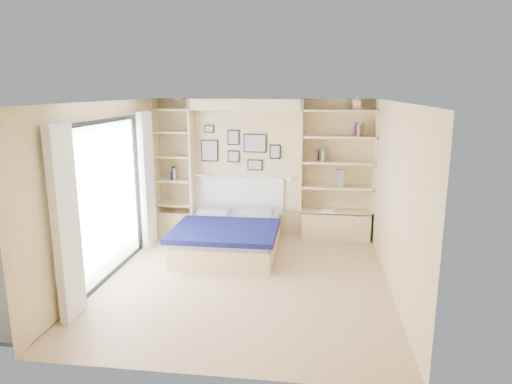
# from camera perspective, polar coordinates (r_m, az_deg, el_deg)

# --- Properties ---
(ground) EXTENTS (4.50, 4.50, 0.00)m
(ground) POSITION_cam_1_polar(r_m,az_deg,el_deg) (6.63, -1.36, -10.94)
(ground) COLOR tan
(ground) RESTS_ON ground
(room_shell) EXTENTS (4.50, 4.50, 4.50)m
(room_shell) POSITION_cam_1_polar(r_m,az_deg,el_deg) (7.80, -2.51, 1.00)
(room_shell) COLOR #E2C486
(room_shell) RESTS_ON ground
(bed) EXTENTS (1.66, 2.11, 1.07)m
(bed) POSITION_cam_1_polar(r_m,az_deg,el_deg) (7.67, -3.39, -5.45)
(bed) COLOR beige
(bed) RESTS_ON ground
(photo_gallery) EXTENTS (1.48, 0.02, 0.82)m
(photo_gallery) POSITION_cam_1_polar(r_m,az_deg,el_deg) (8.41, -2.17, 5.50)
(photo_gallery) COLOR black
(photo_gallery) RESTS_ON ground
(reading_lamps) EXTENTS (1.92, 0.12, 0.15)m
(reading_lamps) POSITION_cam_1_polar(r_m,az_deg,el_deg) (8.24, -1.36, 1.82)
(reading_lamps) COLOR silver
(reading_lamps) RESTS_ON ground
(shelf_decor) EXTENTS (3.47, 0.23, 2.03)m
(shelf_decor) POSITION_cam_1_polar(r_m,az_deg,el_deg) (8.13, 8.30, 5.68)
(shelf_decor) COLOR #A51E1E
(shelf_decor) RESTS_ON ground
(deck) EXTENTS (3.20, 4.00, 0.05)m
(deck) POSITION_cam_1_polar(r_m,az_deg,el_deg) (7.98, -28.16, -8.33)
(deck) COLOR #695F4E
(deck) RESTS_ON ground
(deck_chair) EXTENTS (0.71, 0.98, 0.88)m
(deck_chair) POSITION_cam_1_polar(r_m,az_deg,el_deg) (8.68, -23.59, -3.30)
(deck_chair) COLOR tan
(deck_chair) RESTS_ON ground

